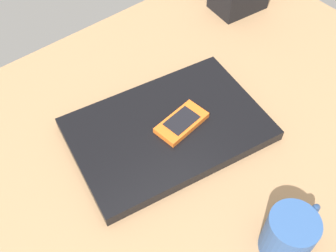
% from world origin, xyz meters
% --- Properties ---
extents(desk_surface, '(1.20, 0.80, 0.03)m').
position_xyz_m(desk_surface, '(0.00, 0.00, 0.01)').
color(desk_surface, '#9E7751').
rests_on(desk_surface, ground).
extents(laptop_closed, '(0.38, 0.29, 0.02)m').
position_xyz_m(laptop_closed, '(0.04, 0.04, 0.04)').
color(laptop_closed, black).
rests_on(laptop_closed, desk_surface).
extents(cell_phone_on_laptop, '(0.10, 0.06, 0.01)m').
position_xyz_m(cell_phone_on_laptop, '(0.06, 0.02, 0.06)').
color(cell_phone_on_laptop, orange).
rests_on(cell_phone_on_laptop, laptop_closed).
extents(coffee_mug, '(0.10, 0.07, 0.09)m').
position_xyz_m(coffee_mug, '(0.04, -0.24, 0.07)').
color(coffee_mug, '#2D518C').
rests_on(coffee_mug, desk_surface).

